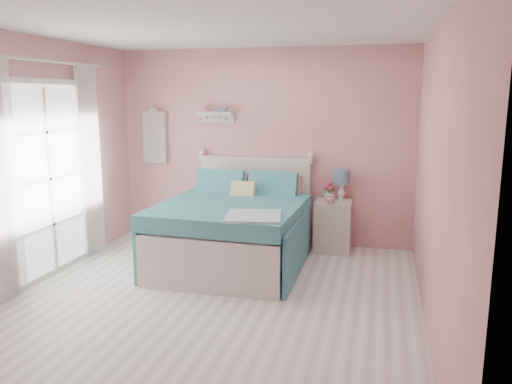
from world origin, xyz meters
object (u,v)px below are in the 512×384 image
at_px(vase, 329,195).
at_px(teacup, 330,200).
at_px(nightstand, 333,226).
at_px(bed, 235,230).
at_px(table_lamp, 342,179).

height_order(vase, teacup, vase).
bearing_deg(teacup, nightstand, 77.63).
bearing_deg(vase, bed, -142.02).
bearing_deg(vase, nightstand, -25.34).
height_order(bed, nightstand, bed).
height_order(table_lamp, vase, table_lamp).
height_order(nightstand, teacup, teacup).
relative_size(bed, table_lamp, 5.14).
distance_m(bed, table_lamp, 1.55).
xyz_separation_m(nightstand, teacup, (-0.03, -0.15, 0.37)).
bearing_deg(vase, teacup, -80.44).
xyz_separation_m(table_lamp, vase, (-0.15, -0.05, -0.20)).
bearing_deg(table_lamp, bed, -144.13).
bearing_deg(bed, vase, 40.12).
relative_size(nightstand, vase, 4.47).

